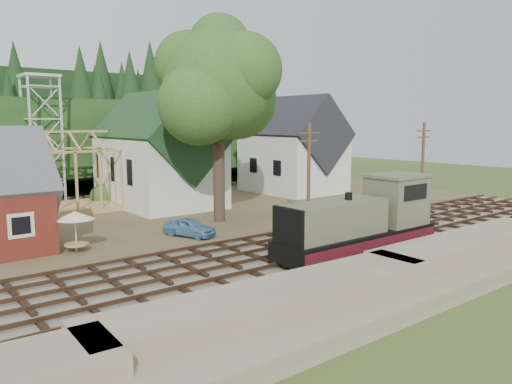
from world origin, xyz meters
TOP-DOWN VIEW (x-y plane):
  - ground at (0.00, 0.00)m, footprint 140.00×140.00m
  - embankment at (0.00, -8.50)m, footprint 64.00×5.00m
  - railroad_bed at (0.00, 0.00)m, footprint 64.00×11.00m
  - village_flat at (0.00, 18.00)m, footprint 64.00×26.00m
  - hillside at (0.00, 42.00)m, footprint 70.00×28.96m
  - ridge at (0.00, 58.00)m, footprint 80.00×20.00m
  - church at (2.00, 19.68)m, footprint 8.40×15.17m
  - farmhouse at (18.00, 19.00)m, footprint 8.40×10.80m
  - timber_frame at (-6.00, 22.00)m, footprint 8.20×6.20m
  - lattice_tower at (-6.00, 28.00)m, footprint 3.20×3.20m
  - big_tree at (2.17, 10.08)m, footprint 10.90×8.40m
  - telegraph_pole_near at (7.00, 5.20)m, footprint 2.20×0.28m
  - telegraph_pole_far at (22.00, 5.20)m, footprint 2.20×0.28m
  - locomotive at (3.60, -3.00)m, footprint 11.45×2.86m
  - car_blue at (-2.57, 6.89)m, footprint 2.80×4.05m
  - car_red at (21.33, 17.53)m, footprint 4.21×2.29m
  - patio_set at (-10.00, 7.54)m, footprint 2.22×2.22m

SIDE VIEW (x-z plane):
  - ground at x=0.00m, z-range 0.00..0.00m
  - embankment at x=0.00m, z-range -0.80..0.80m
  - hillside at x=0.00m, z-range -6.37..6.37m
  - ridge at x=0.00m, z-range -6.00..6.00m
  - railroad_bed at x=0.00m, z-range 0.00..0.16m
  - village_flat at x=0.00m, z-range 0.00..0.30m
  - car_red at x=21.33m, z-range 0.30..1.42m
  - car_blue at x=-2.57m, z-range 0.30..1.58m
  - locomotive at x=3.60m, z-range -0.25..4.35m
  - patio_set at x=-10.00m, z-range 1.17..3.65m
  - timber_frame at x=-6.00m, z-range -0.23..6.76m
  - telegraph_pole_near at x=7.00m, z-range 0.25..8.25m
  - telegraph_pole_far at x=22.00m, z-range 0.25..8.25m
  - farmhouse at x=18.00m, z-range -0.43..10.17m
  - church at x=2.00m, z-range -1.32..11.68m
  - lattice_tower at x=-6.00m, z-range 3.97..16.10m
  - big_tree at x=2.17m, z-range 2.87..17.57m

